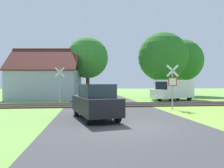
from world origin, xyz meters
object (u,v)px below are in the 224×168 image
stop_sign_near (172,84)px  tree_center (88,58)px  tree_right (163,57)px  tree_far (182,60)px  house (46,83)px  mail_truck (174,89)px  crossing_sign_far (60,83)px  parked_car (95,102)px

stop_sign_near → tree_center: 14.58m
tree_right → tree_far: (5.42, 6.35, 0.32)m
house → tree_right: 14.71m
tree_far → mail_truck: tree_far is taller
crossing_sign_far → tree_right: (11.98, 6.33, 3.29)m
stop_sign_near → parked_car: (-5.63, -3.77, -0.92)m
stop_sign_near → house: bearing=-40.5°
tree_center → crossing_sign_far: bearing=-108.6°
house → tree_right: tree_right is taller
tree_right → parked_car: (-9.16, -15.35, -4.32)m
parked_car → house: bearing=95.2°
house → tree_far: size_ratio=0.98×
stop_sign_near → parked_car: stop_sign_near is taller
stop_sign_near → crossing_sign_far: 9.95m
crossing_sign_far → tree_center: bearing=70.4°
crossing_sign_far → tree_far: (17.40, 12.68, 3.61)m
tree_right → parked_car: tree_right is taller
stop_sign_near → mail_truck: size_ratio=0.61×
tree_right → tree_center: (-9.39, 1.34, -0.09)m
crossing_sign_far → mail_truck: 11.88m
tree_center → stop_sign_near: bearing=-65.6°
stop_sign_near → tree_right: 12.58m
crossing_sign_far → house: house is taller
house → tree_far: (19.75, 5.88, 3.63)m
tree_far → crossing_sign_far: bearing=-143.9°
tree_far → house: bearing=-163.4°
stop_sign_near → parked_car: 6.84m
crossing_sign_far → tree_center: 8.71m
tree_right → mail_truck: bearing=-94.5°
tree_right → house: bearing=178.1°
tree_center → mail_truck: bearing=-31.2°
tree_right → stop_sign_near: bearing=-106.9°
tree_center → parked_car: (0.23, -16.69, -4.22)m
stop_sign_near → crossing_sign_far: crossing_sign_far is taller
tree_center → tree_right: bearing=-8.1°
tree_far → mail_truck: size_ratio=1.70×
stop_sign_near → tree_right: bearing=-99.2°
house → tree_center: (4.94, 0.87, 3.22)m
house → tree_far: tree_far is taller
tree_center → parked_car: size_ratio=1.81×
house → mail_truck: (14.00, -4.61, -0.66)m
stop_sign_near → tree_center: size_ratio=0.41×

